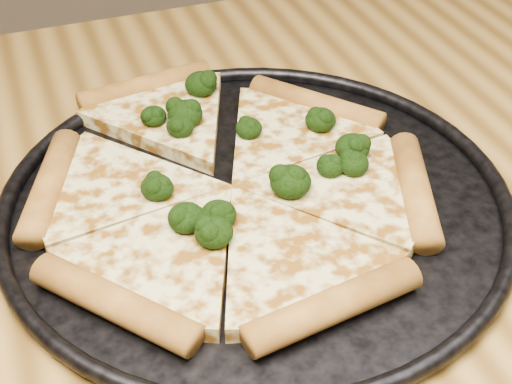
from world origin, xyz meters
name	(u,v)px	position (x,y,z in m)	size (l,w,h in m)	color
dining_table	(145,381)	(0.00, 0.00, 0.66)	(1.20, 0.90, 0.75)	olive
pizza_pan	(256,200)	(0.12, 0.07, 0.76)	(0.41, 0.41, 0.02)	black
pizza	(229,184)	(0.10, 0.08, 0.77)	(0.34, 0.37, 0.03)	#DFD689
broccoli_florets	(238,158)	(0.11, 0.10, 0.78)	(0.19, 0.23, 0.02)	black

